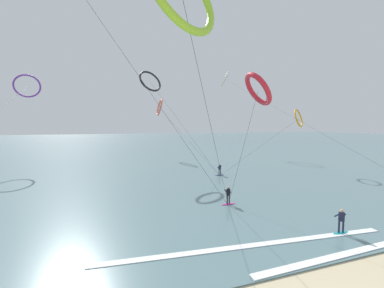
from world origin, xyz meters
TOP-DOWN VIEW (x-y plane):
  - sea_water at (0.00, 104.75)m, footprint 400.00×200.00m
  - surfer_magenta at (2.01, 15.08)m, footprint 1.40×0.66m
  - surfer_teal at (6.58, 7.30)m, footprint 1.40×0.65m
  - surfer_navy at (6.70, 27.04)m, footprint 1.40×0.65m
  - kite_amber at (21.35, 27.78)m, footprint 16.34×2.66m
  - kite_charcoal at (-1.99, 35.70)m, footprint 11.01×10.58m
  - kite_coral at (2.50, 51.71)m, footprint 4.96×26.79m
  - kite_crimson at (3.97, 13.60)m, footprint 3.35×3.61m
  - kite_ivory at (21.47, 55.56)m, footprint 4.16×52.28m
  - kite_violet at (-23.05, 47.88)m, footprint 4.94×42.45m
  - wave_crest_near at (3.16, 5.19)m, footprint 9.97×0.73m
  - wave_crest_mid at (-0.11, 7.74)m, footprint 18.92×2.13m

SIDE VIEW (x-z plane):
  - sea_water at x=0.00m, z-range 0.00..0.08m
  - wave_crest_near at x=3.16m, z-range 0.00..0.12m
  - wave_crest_mid at x=-0.11m, z-range 0.00..0.12m
  - surfer_magenta at x=2.01m, z-range -0.03..1.67m
  - surfer_teal at x=6.58m, z-range -0.03..1.67m
  - surfer_navy at x=6.70m, z-range -0.03..1.67m
  - kite_amber at x=21.35m, z-range 3.53..13.72m
  - kite_crimson at x=3.97m, z-range 4.53..16.56m
  - kite_coral at x=2.50m, z-range 4.77..18.47m
  - kite_violet at x=-23.05m, z-range 6.28..23.07m
  - kite_charcoal at x=-1.99m, z-range 6.41..22.95m
  - kite_ivory at x=21.47m, z-range 8.93..31.12m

